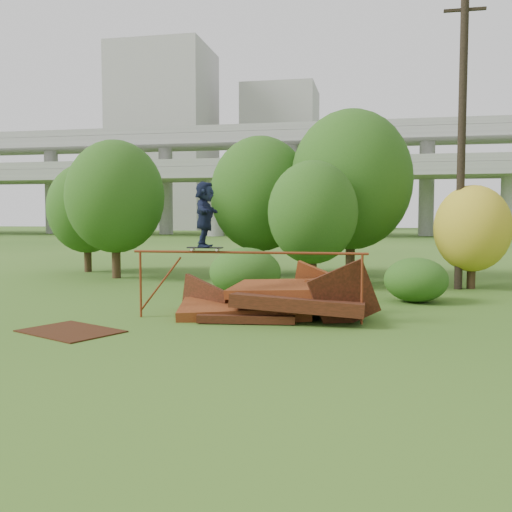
% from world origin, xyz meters
% --- Properties ---
extents(ground, '(240.00, 240.00, 0.00)m').
position_xyz_m(ground, '(0.00, 0.00, 0.00)').
color(ground, '#2D5116').
rests_on(ground, ground).
extents(scrap_pile, '(5.52, 2.96, 1.86)m').
position_xyz_m(scrap_pile, '(-0.44, 2.45, 0.38)').
color(scrap_pile, '#4F1F0E').
rests_on(scrap_pile, ground).
extents(grind_rail, '(5.88, 0.19, 1.73)m').
position_xyz_m(grind_rail, '(-0.98, 1.82, 1.41)').
color(grind_rail, maroon).
rests_on(grind_rail, ground).
extents(skateboard, '(0.90, 0.26, 0.09)m').
position_xyz_m(skateboard, '(-2.06, 1.80, 1.80)').
color(skateboard, black).
rests_on(skateboard, grind_rail).
extents(skater, '(0.70, 1.57, 1.64)m').
position_xyz_m(skater, '(-2.06, 1.80, 2.64)').
color(skater, '#151D38').
rests_on(skater, skateboard).
extents(flat_plate, '(2.57, 2.28, 0.03)m').
position_xyz_m(flat_plate, '(-4.58, -0.33, 0.01)').
color(flat_plate, '#33180B').
rests_on(flat_plate, ground).
extents(tree_0, '(4.07, 4.07, 5.75)m').
position_xyz_m(tree_0, '(-8.45, 10.26, 3.40)').
color(tree_0, black).
rests_on(tree_0, ground).
extents(tree_1, '(4.37, 4.37, 6.08)m').
position_xyz_m(tree_1, '(-2.78, 12.72, 3.56)').
color(tree_1, black).
rests_on(tree_1, ground).
extents(tree_2, '(3.27, 3.27, 4.62)m').
position_xyz_m(tree_2, '(-0.09, 8.87, 2.72)').
color(tree_2, black).
rests_on(tree_2, ground).
extents(tree_3, '(5.04, 5.04, 6.99)m').
position_xyz_m(tree_3, '(1.16, 12.21, 4.09)').
color(tree_3, black).
rests_on(tree_3, ground).
extents(tree_4, '(2.68, 2.68, 3.70)m').
position_xyz_m(tree_4, '(5.53, 9.52, 2.15)').
color(tree_4, black).
rests_on(tree_4, ground).
extents(tree_6, '(3.60, 3.60, 5.04)m').
position_xyz_m(tree_6, '(-10.93, 12.50, 2.96)').
color(tree_6, black).
rests_on(tree_6, ground).
extents(shrub_left, '(2.31, 2.13, 1.60)m').
position_xyz_m(shrub_left, '(-1.93, 5.81, 0.80)').
color(shrub_left, '#1C4913').
rests_on(shrub_left, ground).
extents(shrub_right, '(1.91, 1.75, 1.35)m').
position_xyz_m(shrub_right, '(3.35, 5.80, 0.68)').
color(shrub_right, '#1C4913').
rests_on(shrub_right, ground).
extents(utility_pole, '(1.40, 0.28, 10.53)m').
position_xyz_m(utility_pole, '(5.06, 9.30, 5.34)').
color(utility_pole, black).
rests_on(utility_pole, ground).
extents(freeway_overpass, '(160.00, 15.00, 13.70)m').
position_xyz_m(freeway_overpass, '(0.00, 62.92, 10.32)').
color(freeway_overpass, gray).
rests_on(freeway_overpass, ground).
extents(building_left, '(18.00, 16.00, 35.00)m').
position_xyz_m(building_left, '(-38.00, 95.00, 17.50)').
color(building_left, '#9E9E99').
rests_on(building_left, ground).
extents(building_right, '(14.00, 14.00, 28.00)m').
position_xyz_m(building_right, '(-16.00, 102.00, 14.00)').
color(building_right, '#9E9E99').
rests_on(building_right, ground).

